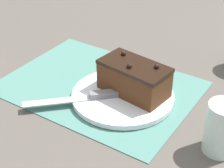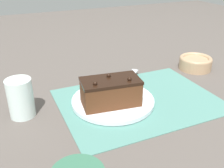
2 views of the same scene
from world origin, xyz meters
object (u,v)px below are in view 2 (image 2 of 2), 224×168
object	(u,v)px
small_bowl	(195,62)
dessert_fork	(23,83)
chocolate_cake	(111,92)
serving_knife	(121,86)
cake_plate	(113,101)
drinking_glass	(21,98)

from	to	relation	value
small_bowl	dessert_fork	bearing A→B (deg)	-12.06
chocolate_cake	serving_knife	size ratio (longest dim) A/B	0.97
small_bowl	chocolate_cake	bearing A→B (deg)	18.08
cake_plate	serving_knife	xyz separation A→B (m)	(-0.06, -0.06, 0.01)
serving_knife	cake_plate	bearing A→B (deg)	-87.43
cake_plate	small_bowl	distance (m)	0.41
drinking_glass	small_bowl	xyz separation A→B (m)	(-0.64, -0.07, -0.03)
cake_plate	small_bowl	xyz separation A→B (m)	(-0.39, -0.11, 0.02)
chocolate_cake	serving_knife	world-z (taller)	chocolate_cake
serving_knife	small_bowl	world-z (taller)	small_bowl
cake_plate	serving_knife	distance (m)	0.08
serving_knife	dessert_fork	xyz separation A→B (m)	(0.28, -0.19, -0.02)
cake_plate	drinking_glass	bearing A→B (deg)	-9.77
chocolate_cake	small_bowl	bearing A→B (deg)	-161.92
serving_knife	drinking_glass	size ratio (longest dim) A/B	1.65
dessert_fork	cake_plate	bearing A→B (deg)	-34.88
dessert_fork	small_bowl	bearing A→B (deg)	0.62
small_bowl	dessert_fork	distance (m)	0.63
drinking_glass	serving_knife	bearing A→B (deg)	-177.06
chocolate_cake	dessert_fork	bearing A→B (deg)	-52.03
drinking_glass	dessert_fork	bearing A→B (deg)	-96.47
drinking_glass	cake_plate	bearing A→B (deg)	170.23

